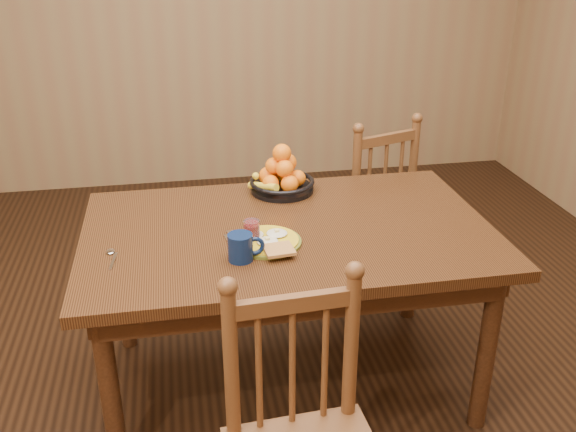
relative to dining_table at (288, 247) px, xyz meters
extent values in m
cube|color=black|center=(0.00, 0.00, -0.67)|extent=(4.50, 5.00, 0.01)
cube|color=black|center=(0.00, 0.00, 0.06)|extent=(1.60, 1.00, 0.04)
cube|color=black|center=(0.00, 0.42, -0.01)|extent=(1.40, 0.04, 0.10)
cube|color=black|center=(0.00, -0.42, -0.01)|extent=(1.40, 0.04, 0.10)
cube|color=black|center=(0.72, 0.00, -0.01)|extent=(0.04, 0.84, 0.10)
cube|color=black|center=(-0.72, 0.00, -0.01)|extent=(0.04, 0.84, 0.10)
cylinder|color=black|center=(-0.70, -0.40, -0.31)|extent=(0.07, 0.07, 0.70)
cylinder|color=black|center=(0.70, -0.40, -0.31)|extent=(0.07, 0.07, 0.70)
cylinder|color=black|center=(-0.70, 0.40, -0.31)|extent=(0.07, 0.07, 0.70)
cylinder|color=black|center=(0.70, 0.40, -0.31)|extent=(0.07, 0.07, 0.70)
cube|color=#553119|center=(0.55, 0.81, -0.22)|extent=(0.55, 0.53, 0.04)
cylinder|color=#553119|center=(0.66, 1.03, -0.45)|extent=(0.04, 0.04, 0.42)
cylinder|color=#553119|center=(0.33, 0.91, -0.45)|extent=(0.04, 0.04, 0.42)
cylinder|color=#553119|center=(0.77, 0.71, -0.45)|extent=(0.04, 0.04, 0.42)
cylinder|color=#553119|center=(0.44, 0.59, -0.45)|extent=(0.04, 0.04, 0.42)
cylinder|color=#553119|center=(0.78, 0.69, 0.04)|extent=(0.04, 0.04, 0.51)
cylinder|color=#553119|center=(0.44, 0.57, 0.04)|extent=(0.04, 0.04, 0.51)
cylinder|color=#553119|center=(0.61, 0.63, -0.01)|extent=(0.02, 0.02, 0.39)
cube|color=#553119|center=(0.61, 0.63, 0.21)|extent=(0.35, 0.14, 0.05)
cylinder|color=#553119|center=(-0.30, -0.76, 0.04)|extent=(0.04, 0.04, 0.52)
cylinder|color=#553119|center=(0.05, -0.74, 0.04)|extent=(0.04, 0.04, 0.52)
cylinder|color=#553119|center=(-0.12, -0.75, -0.01)|extent=(0.02, 0.02, 0.40)
cube|color=#553119|center=(-0.12, -0.75, 0.22)|extent=(0.36, 0.05, 0.05)
cylinder|color=#59601E|center=(-0.10, -0.12, 0.09)|extent=(0.26, 0.26, 0.01)
cylinder|color=gold|center=(-0.10, -0.12, 0.10)|extent=(0.24, 0.24, 0.01)
ellipsoid|color=silver|center=(-0.15, -0.08, 0.11)|extent=(0.08, 0.08, 0.01)
cube|color=#F2E08C|center=(-0.15, -0.08, 0.12)|extent=(0.02, 0.02, 0.01)
ellipsoid|color=silver|center=(-0.06, -0.09, 0.11)|extent=(0.08, 0.08, 0.01)
cube|color=#F2E08C|center=(-0.06, -0.09, 0.12)|extent=(0.02, 0.02, 0.01)
ellipsoid|color=silver|center=(-0.10, -0.15, 0.11)|extent=(0.08, 0.08, 0.01)
cube|color=#F2E08C|center=(-0.10, -0.15, 0.12)|extent=(0.02, 0.02, 0.01)
cube|color=brown|center=(-0.07, -0.22, 0.11)|extent=(0.11, 0.11, 0.01)
cube|color=silver|center=(-0.24, -0.10, 0.09)|extent=(0.04, 0.15, 0.00)
cube|color=silver|center=(-0.23, -0.02, 0.09)|extent=(0.03, 0.05, 0.00)
cube|color=silver|center=(-0.66, -0.16, 0.09)|extent=(0.02, 0.12, 0.00)
ellipsoid|color=silver|center=(-0.68, -0.09, 0.09)|extent=(0.03, 0.04, 0.01)
cylinder|color=#0A193B|center=(-0.21, -0.23, 0.13)|extent=(0.09, 0.09, 0.10)
torus|color=#0A193B|center=(-0.16, -0.23, 0.13)|extent=(0.07, 0.02, 0.07)
cylinder|color=black|center=(-0.21, -0.23, 0.18)|extent=(0.08, 0.08, 0.00)
cylinder|color=silver|center=(-0.16, -0.10, 0.13)|extent=(0.06, 0.06, 0.09)
cylinder|color=maroon|center=(-0.16, -0.10, 0.12)|extent=(0.05, 0.05, 0.07)
cylinder|color=black|center=(0.04, 0.37, 0.09)|extent=(0.28, 0.28, 0.02)
torus|color=black|center=(0.04, 0.37, 0.13)|extent=(0.29, 0.29, 0.02)
cylinder|color=black|center=(0.04, 0.37, 0.09)|extent=(0.10, 0.10, 0.01)
sphere|color=orange|center=(0.11, 0.37, 0.14)|extent=(0.07, 0.07, 0.07)
sphere|color=orange|center=(0.06, 0.44, 0.14)|extent=(0.08, 0.08, 0.08)
sphere|color=orange|center=(-0.02, 0.41, 0.15)|extent=(0.08, 0.08, 0.08)
sphere|color=orange|center=(-0.02, 0.33, 0.14)|extent=(0.07, 0.07, 0.07)
sphere|color=orange|center=(0.06, 0.31, 0.14)|extent=(0.08, 0.08, 0.08)
sphere|color=orange|center=(0.07, 0.40, 0.21)|extent=(0.08, 0.08, 0.08)
sphere|color=orange|center=(0.01, 0.38, 0.20)|extent=(0.07, 0.07, 0.07)
sphere|color=orange|center=(0.05, 0.33, 0.21)|extent=(0.08, 0.08, 0.08)
sphere|color=orange|center=(0.04, 0.37, 0.26)|extent=(0.08, 0.08, 0.08)
cylinder|color=yellow|center=(-0.05, 0.33, 0.13)|extent=(0.10, 0.17, 0.07)
camera|label=1|loc=(-0.41, -2.24, 1.19)|focal=40.00mm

